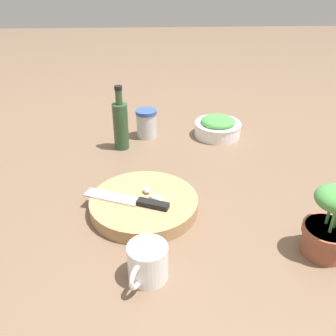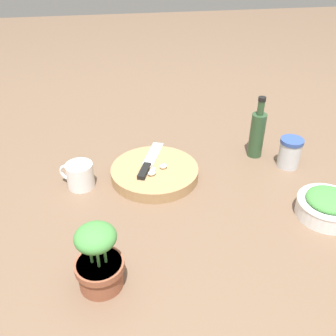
% 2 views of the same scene
% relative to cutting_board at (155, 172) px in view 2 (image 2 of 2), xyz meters
% --- Properties ---
extents(ground_plane, '(5.00, 5.00, 0.00)m').
position_rel_cutting_board_xyz_m(ground_plane, '(-0.10, 0.07, -0.02)').
color(ground_plane, brown).
extents(cutting_board, '(0.26, 0.26, 0.03)m').
position_rel_cutting_board_xyz_m(cutting_board, '(0.00, 0.00, 0.00)').
color(cutting_board, tan).
rests_on(cutting_board, ground_plane).
extents(chef_knife, '(0.11, 0.21, 0.01)m').
position_rel_cutting_board_xyz_m(chef_knife, '(0.01, -0.03, 0.02)').
color(chef_knife, black).
rests_on(chef_knife, cutting_board).
extents(garlic_cloves, '(0.07, 0.06, 0.02)m').
position_rel_cutting_board_xyz_m(garlic_cloves, '(0.00, 0.02, 0.02)').
color(garlic_cloves, silver).
rests_on(garlic_cloves, cutting_board).
extents(herb_bowl, '(0.16, 0.16, 0.07)m').
position_rel_cutting_board_xyz_m(herb_bowl, '(-0.42, 0.25, 0.02)').
color(herb_bowl, white).
rests_on(herb_bowl, ground_plane).
extents(spice_jar, '(0.07, 0.07, 0.10)m').
position_rel_cutting_board_xyz_m(spice_jar, '(-0.43, 0.01, 0.03)').
color(spice_jar, silver).
rests_on(spice_jar, ground_plane).
extents(coffee_mug, '(0.10, 0.08, 0.07)m').
position_rel_cutting_board_xyz_m(coffee_mug, '(0.22, 0.01, 0.02)').
color(coffee_mug, white).
rests_on(coffee_mug, ground_plane).
extents(oil_bottle, '(0.05, 0.05, 0.21)m').
position_rel_cutting_board_xyz_m(oil_bottle, '(-0.34, -0.07, 0.07)').
color(oil_bottle, '#2D4C2D').
rests_on(oil_bottle, ground_plane).
extents(potted_herb, '(0.10, 0.10, 0.16)m').
position_rel_cutting_board_xyz_m(potted_herb, '(0.17, 0.38, 0.05)').
color(potted_herb, '#935138').
rests_on(potted_herb, ground_plane).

